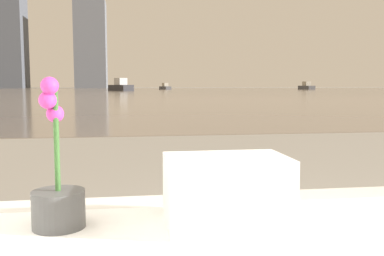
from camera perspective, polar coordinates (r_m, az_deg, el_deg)
potted_orchid at (r=1.02m, az=-17.47°, el=-8.36°), size 0.12×0.12×0.34m
towel_stack at (r=0.99m, az=4.59°, el=-8.37°), size 0.27×0.18×0.16m
harbor_water at (r=62.18m, az=-8.33°, el=4.91°), size 180.00×110.00×0.01m
harbor_boat_0 at (r=63.21m, az=-9.49°, el=5.50°), size 3.78×5.14×1.84m
harbor_boat_3 at (r=83.89m, az=15.02°, el=5.35°), size 1.82×4.16×1.51m
harbor_boat_4 at (r=82.18m, az=-3.60°, el=5.46°), size 2.11×3.49×1.24m
skyline_tower_1 at (r=122.79m, az=-23.34°, el=12.14°), size 8.17×9.28×30.95m
skyline_tower_2 at (r=119.00m, az=-13.32°, el=10.75°), size 8.03×10.23×23.04m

